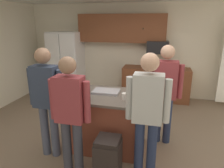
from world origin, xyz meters
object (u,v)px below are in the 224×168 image
object	(u,v)px
glass_pilsner	(129,99)
kitchen_island	(108,121)
mug_ceramic_white	(125,96)
glass_short_whisky	(134,88)
refrigerator	(67,64)
person_guest_right	(165,88)
microwave_over_range	(158,47)
trash_bin	(108,158)
person_host_foreground	(70,110)
person_elder_center	(46,96)
serving_tray	(106,92)
person_guest_left	(147,110)
mug_blue_stoneware	(136,92)
tumbler_amber	(88,94)
glass_dark_ale	(87,91)

from	to	relation	value
glass_pilsner	kitchen_island	bearing A→B (deg)	143.17
mug_ceramic_white	glass_short_whisky	bearing A→B (deg)	78.11
refrigerator	person_guest_right	size ratio (longest dim) A/B	1.04
microwave_over_range	trash_bin	size ratio (longest dim) A/B	0.92
person_host_foreground	person_elder_center	distance (m)	0.62
refrigerator	glass_short_whisky	xyz separation A→B (m)	(2.30, -2.22, 0.12)
serving_tray	trash_bin	bearing A→B (deg)	-73.31
person_guest_left	mug_blue_stoneware	size ratio (longest dim) A/B	13.35
glass_short_whisky	tumbler_amber	world-z (taller)	tumbler_amber
mug_ceramic_white	microwave_over_range	bearing A→B (deg)	82.12
person_host_foreground	person_elder_center	bearing A→B (deg)	81.00
refrigerator	glass_short_whisky	distance (m)	3.20
person_guest_right	tumbler_amber	size ratio (longest dim) A/B	10.51
refrigerator	person_guest_left	xyz separation A→B (m)	(2.60, -3.05, 0.11)
glass_short_whisky	person_guest_left	bearing A→B (deg)	-70.48
person_guest_left	tumbler_amber	distance (m)	0.99
glass_dark_ale	glass_pilsner	xyz separation A→B (m)	(0.72, -0.20, -0.00)
person_guest_left	serving_tray	size ratio (longest dim) A/B	3.99
glass_short_whisky	glass_pilsner	distance (m)	0.53
glass_short_whisky	microwave_over_range	bearing A→B (deg)	82.80
person_host_foreground	person_guest_left	bearing A→B (deg)	-58.26
person_elder_center	glass_pilsner	size ratio (longest dim) A/B	14.05
person_host_foreground	person_guest_right	world-z (taller)	person_guest_right
glass_pilsner	mug_ceramic_white	world-z (taller)	glass_pilsner
person_guest_right	mug_blue_stoneware	world-z (taller)	person_guest_right
person_guest_left	glass_dark_ale	xyz separation A→B (m)	(-1.01, 0.50, 0.00)
glass_dark_ale	trash_bin	xyz separation A→B (m)	(0.52, -0.65, -0.72)
refrigerator	glass_pilsner	bearing A→B (deg)	-50.02
glass_short_whisky	kitchen_island	bearing A→B (deg)	-150.07
microwave_over_range	mug_ceramic_white	distance (m)	2.79
microwave_over_range	trash_bin	bearing A→B (deg)	-98.48
mug_ceramic_white	tumbler_amber	xyz separation A→B (m)	(-0.55, -0.11, 0.03)
refrigerator	person_host_foreground	xyz separation A→B (m)	(1.60, -3.23, 0.07)
person_guest_left	serving_tray	distance (m)	1.01
person_guest_left	person_elder_center	xyz separation A→B (m)	(-1.53, 0.14, -0.00)
glass_dark_ale	mug_blue_stoneware	size ratio (longest dim) A/B	1.02
glass_dark_ale	glass_pilsner	size ratio (longest dim) A/B	1.08
person_guest_left	mug_ceramic_white	size ratio (longest dim) A/B	13.24
kitchen_island	tumbler_amber	distance (m)	0.66
mug_blue_stoneware	glass_pilsner	bearing A→B (deg)	-96.36
person_elder_center	mug_blue_stoneware	world-z (taller)	person_elder_center
person_guest_left	person_elder_center	distance (m)	1.54
refrigerator	person_guest_right	xyz separation A→B (m)	(2.82, -2.09, 0.11)
person_guest_left	mug_ceramic_white	bearing A→B (deg)	-8.31
kitchen_island	person_guest_left	xyz separation A→B (m)	(0.69, -0.60, 0.54)
microwave_over_range	glass_short_whisky	world-z (taller)	microwave_over_range
refrigerator	trash_bin	xyz separation A→B (m)	(2.11, -3.19, -0.61)
trash_bin	tumbler_amber	bearing A→B (deg)	133.17
microwave_over_range	trash_bin	world-z (taller)	microwave_over_range
kitchen_island	mug_blue_stoneware	bearing A→B (deg)	14.20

